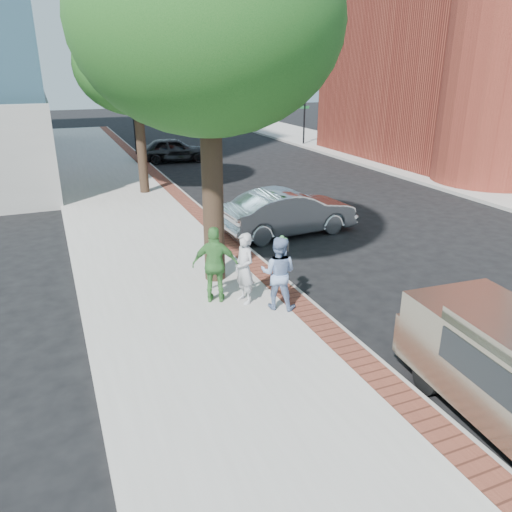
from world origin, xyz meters
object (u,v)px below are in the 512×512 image
parking_meter (283,254)px  bg_car (174,150)px  person_officer (278,273)px  person_green (215,265)px  sedan_silver (289,212)px  person_gray (244,269)px

parking_meter → bg_car: size_ratio=0.36×
person_officer → person_green: bearing=-0.7°
person_green → bg_car: (3.63, 18.77, -0.35)m
person_officer → bg_car: size_ratio=0.41×
person_officer → sedan_silver: person_officer is taller
person_gray → person_green: bearing=-128.1°
sedan_silver → bg_car: size_ratio=1.10×
parking_meter → sedan_silver: (2.37, 4.53, -0.46)m
person_gray → bg_car: person_gray is taller
person_officer → sedan_silver: bearing=-83.4°
person_officer → person_green: person_green is taller
parking_meter → person_gray: person_gray is taller
parking_meter → person_gray: bearing=-179.9°
person_officer → person_green: 1.47m
parking_meter → person_green: bearing=168.9°
parking_meter → bg_car: (2.06, 19.08, -0.50)m
person_gray → person_officer: (0.60, -0.55, 0.01)m
person_gray → bg_car: (3.04, 19.09, -0.28)m
parking_meter → person_green: 1.61m
sedan_silver → bg_car: 14.56m
person_green → sedan_silver: (3.94, 4.22, -0.30)m
bg_car → person_gray: bearing=178.1°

